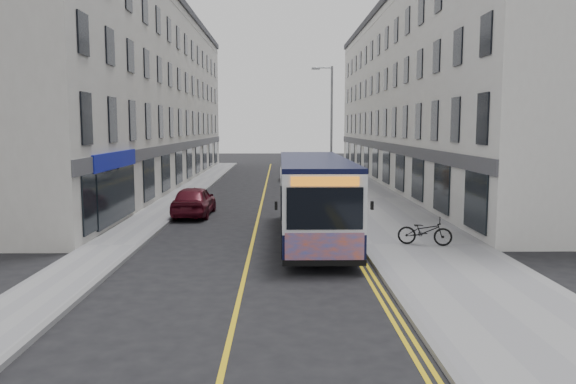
{
  "coord_description": "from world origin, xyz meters",
  "views": [
    {
      "loc": [
        1.03,
        -20.97,
        4.32
      ],
      "look_at": [
        1.37,
        2.27,
        1.6
      ],
      "focal_mm": 35.0,
      "sensor_mm": 36.0,
      "label": 1
    }
  ],
  "objects_px": {
    "streetlamp": "(330,125)",
    "city_bus": "(313,195)",
    "car_white": "(289,173)",
    "car_maroon": "(194,201)",
    "pedestrian_far": "(352,176)",
    "pedestrian_near": "(353,179)",
    "bicycle": "(425,231)"
  },
  "relations": [
    {
      "from": "car_white",
      "to": "car_maroon",
      "type": "height_order",
      "value": "car_maroon"
    },
    {
      "from": "pedestrian_near",
      "to": "car_white",
      "type": "height_order",
      "value": "pedestrian_near"
    },
    {
      "from": "city_bus",
      "to": "pedestrian_far",
      "type": "xyz_separation_m",
      "value": [
        3.52,
        15.82,
        -0.67
      ]
    },
    {
      "from": "pedestrian_far",
      "to": "car_white",
      "type": "distance_m",
      "value": 8.87
    },
    {
      "from": "streetlamp",
      "to": "pedestrian_far",
      "type": "distance_m",
      "value": 4.25
    },
    {
      "from": "city_bus",
      "to": "car_white",
      "type": "relative_size",
      "value": 2.88
    },
    {
      "from": "car_white",
      "to": "car_maroon",
      "type": "bearing_deg",
      "value": -106.89
    },
    {
      "from": "pedestrian_near",
      "to": "pedestrian_far",
      "type": "xyz_separation_m",
      "value": [
        0.31,
        2.98,
        -0.07
      ]
    },
    {
      "from": "pedestrian_far",
      "to": "car_white",
      "type": "bearing_deg",
      "value": 126.63
    },
    {
      "from": "streetlamp",
      "to": "bicycle",
      "type": "xyz_separation_m",
      "value": [
        2.02,
        -15.41,
        -3.76
      ]
    },
    {
      "from": "bicycle",
      "to": "car_maroon",
      "type": "height_order",
      "value": "car_maroon"
    },
    {
      "from": "city_bus",
      "to": "bicycle",
      "type": "bearing_deg",
      "value": -22.57
    },
    {
      "from": "car_white",
      "to": "car_maroon",
      "type": "relative_size",
      "value": 0.86
    },
    {
      "from": "pedestrian_near",
      "to": "car_maroon",
      "type": "xyz_separation_m",
      "value": [
        -8.66,
        -7.0,
        -0.37
      ]
    },
    {
      "from": "bicycle",
      "to": "car_white",
      "type": "bearing_deg",
      "value": 25.35
    },
    {
      "from": "city_bus",
      "to": "car_white",
      "type": "bearing_deg",
      "value": 91.24
    },
    {
      "from": "car_white",
      "to": "streetlamp",
      "type": "bearing_deg",
      "value": -78.0
    },
    {
      "from": "pedestrian_near",
      "to": "pedestrian_far",
      "type": "bearing_deg",
      "value": 71.29
    },
    {
      "from": "streetlamp",
      "to": "pedestrian_near",
      "type": "height_order",
      "value": "streetlamp"
    },
    {
      "from": "city_bus",
      "to": "car_maroon",
      "type": "distance_m",
      "value": 8.04
    },
    {
      "from": "pedestrian_far",
      "to": "streetlamp",
      "type": "bearing_deg",
      "value": -120.01
    },
    {
      "from": "bicycle",
      "to": "car_maroon",
      "type": "relative_size",
      "value": 0.44
    },
    {
      "from": "bicycle",
      "to": "pedestrian_near",
      "type": "relative_size",
      "value": 0.96
    },
    {
      "from": "streetlamp",
      "to": "pedestrian_near",
      "type": "xyz_separation_m",
      "value": [
        1.36,
        -0.96,
        -3.27
      ]
    },
    {
      "from": "car_maroon",
      "to": "pedestrian_near",
      "type": "bearing_deg",
      "value": -140.08
    },
    {
      "from": "streetlamp",
      "to": "city_bus",
      "type": "relative_size",
      "value": 0.74
    },
    {
      "from": "streetlamp",
      "to": "car_maroon",
      "type": "xyz_separation_m",
      "value": [
        -7.3,
        -7.96,
        -3.64
      ]
    },
    {
      "from": "pedestrian_far",
      "to": "bicycle",
      "type": "bearing_deg",
      "value": -79.32
    },
    {
      "from": "streetlamp",
      "to": "car_maroon",
      "type": "relative_size",
      "value": 1.85
    },
    {
      "from": "car_white",
      "to": "bicycle",
      "type": "bearing_deg",
      "value": -81.61
    },
    {
      "from": "pedestrian_near",
      "to": "car_maroon",
      "type": "bearing_deg",
      "value": -153.78
    },
    {
      "from": "city_bus",
      "to": "bicycle",
      "type": "distance_m",
      "value": 4.34
    }
  ]
}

